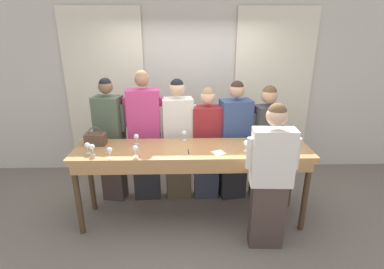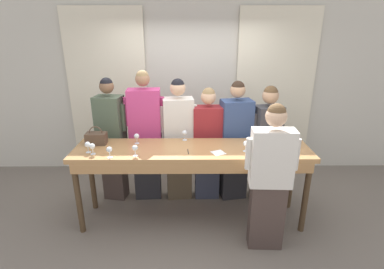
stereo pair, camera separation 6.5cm
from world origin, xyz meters
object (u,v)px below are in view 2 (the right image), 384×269
Objects in this scene: wine_glass_front_mid at (92,147)px; guest_pink_top at (146,137)px; guest_navy_coat at (235,141)px; guest_striped_shirt at (208,144)px; wine_glass_back_left at (246,144)px; wine_glass_front_left at (109,150)px; tasting_bar at (192,157)px; wine_glass_center_mid at (135,148)px; guest_cream_sweater at (179,140)px; host_pouring at (270,178)px; wine_glass_front_right at (185,133)px; wine_glass_center_left at (88,145)px; guest_beige_cap at (266,142)px; wine_glass_center_right at (137,137)px; wine_bottle at (280,134)px; guest_olive_jacket at (112,140)px; handbag at (96,138)px.

wine_glass_front_mid is 0.90m from guest_pink_top.
guest_pink_top is at bearing 180.00° from guest_navy_coat.
guest_navy_coat is (1.25, 0.00, -0.07)m from guest_pink_top.
guest_pink_top is 0.87m from guest_striped_shirt.
wine_glass_front_left is at bearing -173.78° from wine_glass_back_left.
tasting_bar is 0.71m from wine_glass_center_mid.
guest_cream_sweater reaches higher than wine_glass_front_left.
wine_glass_front_left is at bearing -170.48° from wine_glass_center_mid.
wine_glass_center_mid is 0.08× the size of host_pouring.
wine_glass_front_left is 1.00× the size of wine_glass_front_right.
wine_glass_front_left is 1.00× the size of wine_glass_center_left.
wine_glass_center_left is (-0.29, 0.15, 0.00)m from wine_glass_front_left.
guest_beige_cap is at bearing 22.78° from wine_glass_front_left.
wine_glass_center_right is 1.38m from guest_navy_coat.
wine_bottle is at bearing -23.68° from guest_striped_shirt.
guest_cream_sweater is at bearing 59.40° from wine_glass_center_mid.
wine_glass_front_mid is at bearing -92.16° from guest_olive_jacket.
guest_olive_jacket is at bearing 121.03° from wine_glass_center_mid.
guest_navy_coat is (-0.02, 0.66, -0.22)m from wine_glass_back_left.
wine_glass_center_left and wine_glass_back_left have the same top height.
guest_cream_sweater is at bearing 33.30° from wine_glass_center_left.
handbag is 0.14× the size of guest_cream_sweater.
guest_navy_coat is (1.30, 0.40, -0.22)m from wine_glass_center_right.
handbag is 2.29m from guest_beige_cap.
guest_pink_top is (0.01, 0.78, -0.15)m from wine_glass_center_mid.
wine_glass_front_mid is 0.08× the size of host_pouring.
wine_glass_back_left reaches higher than tasting_bar.
wine_glass_center_right is (-1.80, -0.01, -0.02)m from wine_bottle.
wine_bottle is 0.46m from guest_beige_cap.
wine_glass_front_left is 0.99m from wine_glass_front_right.
wine_glass_front_right and wine_glass_center_mid have the same top height.
wine_glass_front_left is 1.78m from host_pouring.
wine_glass_front_mid is at bearing -81.24° from handbag.
wine_glass_front_left is 0.08× the size of guest_navy_coat.
guest_navy_coat reaches higher than wine_glass_front_mid.
tasting_bar is 0.66m from wine_glass_back_left.
guest_striped_shirt is 0.82m from guest_beige_cap.
guest_cream_sweater is 1.07× the size of guest_striped_shirt.
guest_olive_jacket is at bearing 151.14° from host_pouring.
wine_bottle is 0.18× the size of guest_olive_jacket.
wine_glass_front_right is 0.07× the size of guest_cream_sweater.
wine_glass_center_left is at bearing 152.37° from wine_glass_front_left.
wine_glass_center_left is at bearing 143.56° from wine_glass_front_mid.
wine_glass_front_right is 0.64m from guest_pink_top.
wine_glass_front_mid is at bearing -157.13° from wine_glass_front_right.
guest_beige_cap reaches higher than wine_glass_front_mid.
wine_bottle is 2.40× the size of wine_glass_front_mid.
wine_bottle reaches higher than wine_glass_front_left.
guest_cream_sweater is at bearing 22.08° from handbag.
guest_pink_top is 1.08× the size of guest_navy_coat.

